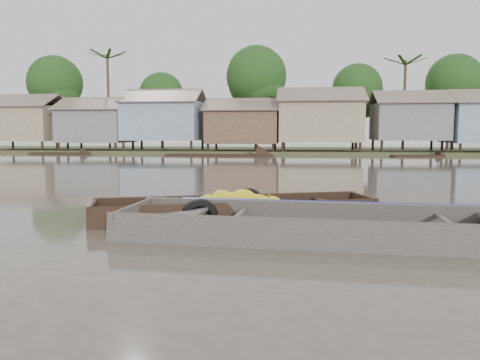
# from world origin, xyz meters

# --- Properties ---
(ground) EXTENTS (120.00, 120.00, 0.00)m
(ground) POSITION_xyz_m (0.00, 0.00, 0.00)
(ground) COLOR #4B4339
(ground) RESTS_ON ground
(riverbank) EXTENTS (120.00, 12.47, 10.22)m
(riverbank) POSITION_xyz_m (3.03, 31.86, 3.07)
(riverbank) COLOR #384723
(riverbank) RESTS_ON ground
(banana_boat) EXTENTS (6.16, 3.17, 0.82)m
(banana_boat) POSITION_xyz_m (-0.91, 0.46, 0.18)
(banana_boat) COLOR black
(banana_boat) RESTS_ON ground
(viewer_boat) EXTENTS (7.90, 2.52, 0.63)m
(viewer_boat) POSITION_xyz_m (1.24, -1.16, 0.07)
(viewer_boat) COLOR #3D3733
(viewer_boat) RESTS_ON ground
(distant_boats) EXTENTS (46.17, 13.97, 1.38)m
(distant_boats) POSITION_xyz_m (13.02, 24.64, 0.22)
(distant_boats) COLOR black
(distant_boats) RESTS_ON ground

